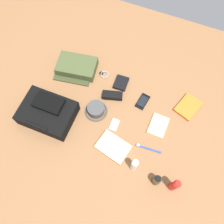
{
  "coord_description": "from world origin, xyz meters",
  "views": [
    {
      "loc": [
        -0.24,
        0.58,
        1.5
      ],
      "look_at": [
        0.0,
        0.0,
        0.04
      ],
      "focal_mm": 38.42,
      "sensor_mm": 36.0,
      "label": 1
    }
  ],
  "objects_px": {
    "paperback_novel": "(188,107)",
    "sunglasses_case": "(112,95)",
    "backpack": "(48,112)",
    "toothpaste_tube": "(134,165)",
    "folded_towel": "(113,147)",
    "wristwatch": "(104,74)",
    "sunscreen_spray": "(174,185)",
    "media_player": "(114,125)",
    "bucket_hat": "(96,110)",
    "cell_phone": "(143,101)",
    "wallet": "(121,83)",
    "toothbrush": "(147,148)",
    "cologne_bottle": "(157,180)",
    "toiletry_pouch": "(77,67)",
    "notepad": "(158,126)"
  },
  "relations": [
    {
      "from": "toothpaste_tube",
      "to": "toothbrush",
      "type": "height_order",
      "value": "toothpaste_tube"
    },
    {
      "from": "toothpaste_tube",
      "to": "paperback_novel",
      "type": "distance_m",
      "value": 0.57
    },
    {
      "from": "toothbrush",
      "to": "toothpaste_tube",
      "type": "bearing_deg",
      "value": 75.44
    },
    {
      "from": "sunscreen_spray",
      "to": "folded_towel",
      "type": "xyz_separation_m",
      "value": [
        0.41,
        -0.09,
        -0.07
      ]
    },
    {
      "from": "wristwatch",
      "to": "backpack",
      "type": "bearing_deg",
      "value": 64.02
    },
    {
      "from": "wallet",
      "to": "toothbrush",
      "type": "bearing_deg",
      "value": 127.45
    },
    {
      "from": "cologne_bottle",
      "to": "wallet",
      "type": "height_order",
      "value": "cologne_bottle"
    },
    {
      "from": "media_player",
      "to": "sunscreen_spray",
      "type": "bearing_deg",
      "value": 152.93
    },
    {
      "from": "toiletry_pouch",
      "to": "cell_phone",
      "type": "distance_m",
      "value": 0.54
    },
    {
      "from": "sunglasses_case",
      "to": "media_player",
      "type": "bearing_deg",
      "value": 99.2
    },
    {
      "from": "wallet",
      "to": "sunglasses_case",
      "type": "xyz_separation_m",
      "value": [
        0.02,
        0.12,
        0.01
      ]
    },
    {
      "from": "paperback_novel",
      "to": "backpack",
      "type": "bearing_deg",
      "value": 26.05
    },
    {
      "from": "wristwatch",
      "to": "folded_towel",
      "type": "bearing_deg",
      "value": 119.13
    },
    {
      "from": "backpack",
      "to": "sunscreen_spray",
      "type": "xyz_separation_m",
      "value": [
        -0.9,
        0.13,
        0.03
      ]
    },
    {
      "from": "backpack",
      "to": "toiletry_pouch",
      "type": "relative_size",
      "value": 1.14
    },
    {
      "from": "backpack",
      "to": "toothpaste_tube",
      "type": "distance_m",
      "value": 0.66
    },
    {
      "from": "notepad",
      "to": "toothpaste_tube",
      "type": "bearing_deg",
      "value": 80.73
    },
    {
      "from": "folded_towel",
      "to": "sunglasses_case",
      "type": "bearing_deg",
      "value": -66.92
    },
    {
      "from": "bucket_hat",
      "to": "sunglasses_case",
      "type": "bearing_deg",
      "value": -112.71
    },
    {
      "from": "toothpaste_tube",
      "to": "sunglasses_case",
      "type": "height_order",
      "value": "toothpaste_tube"
    },
    {
      "from": "toothpaste_tube",
      "to": "bucket_hat",
      "type": "bearing_deg",
      "value": -35.45
    },
    {
      "from": "toiletry_pouch",
      "to": "toothbrush",
      "type": "relative_size",
      "value": 1.82
    },
    {
      "from": "toothpaste_tube",
      "to": "sunscreen_spray",
      "type": "bearing_deg",
      "value": 174.95
    },
    {
      "from": "folded_towel",
      "to": "cell_phone",
      "type": "bearing_deg",
      "value": -99.72
    },
    {
      "from": "cologne_bottle",
      "to": "toothbrush",
      "type": "height_order",
      "value": "cologne_bottle"
    },
    {
      "from": "toothpaste_tube",
      "to": "cell_phone",
      "type": "height_order",
      "value": "toothpaste_tube"
    },
    {
      "from": "media_player",
      "to": "wallet",
      "type": "bearing_deg",
      "value": -76.53
    },
    {
      "from": "sunscreen_spray",
      "to": "sunglasses_case",
      "type": "distance_m",
      "value": 0.71
    },
    {
      "from": "backpack",
      "to": "cologne_bottle",
      "type": "xyz_separation_m",
      "value": [
        -0.8,
        0.14,
        -0.0
      ]
    },
    {
      "from": "toothbrush",
      "to": "wallet",
      "type": "bearing_deg",
      "value": -49.38
    },
    {
      "from": "cell_phone",
      "to": "wallet",
      "type": "height_order",
      "value": "wallet"
    },
    {
      "from": "paperback_novel",
      "to": "sunglasses_case",
      "type": "height_order",
      "value": "sunglasses_case"
    },
    {
      "from": "backpack",
      "to": "toothpaste_tube",
      "type": "bearing_deg",
      "value": 170.2
    },
    {
      "from": "folded_towel",
      "to": "sunglasses_case",
      "type": "relative_size",
      "value": 1.43
    },
    {
      "from": "backpack",
      "to": "toothpaste_tube",
      "type": "relative_size",
      "value": 2.1
    },
    {
      "from": "backpack",
      "to": "toiletry_pouch",
      "type": "distance_m",
      "value": 0.4
    },
    {
      "from": "cell_phone",
      "to": "wallet",
      "type": "distance_m",
      "value": 0.21
    },
    {
      "from": "backpack",
      "to": "sunscreen_spray",
      "type": "relative_size",
      "value": 2.01
    },
    {
      "from": "bucket_hat",
      "to": "media_player",
      "type": "height_order",
      "value": "bucket_hat"
    },
    {
      "from": "paperback_novel",
      "to": "sunglasses_case",
      "type": "distance_m",
      "value": 0.52
    },
    {
      "from": "cologne_bottle",
      "to": "folded_towel",
      "type": "relative_size",
      "value": 0.54
    },
    {
      "from": "backpack",
      "to": "bucket_hat",
      "type": "bearing_deg",
      "value": -151.76
    },
    {
      "from": "bucket_hat",
      "to": "toothbrush",
      "type": "height_order",
      "value": "bucket_hat"
    },
    {
      "from": "bucket_hat",
      "to": "sunglasses_case",
      "type": "xyz_separation_m",
      "value": [
        -0.06,
        -0.15,
        -0.01
      ]
    },
    {
      "from": "backpack",
      "to": "paperback_novel",
      "type": "bearing_deg",
      "value": -153.95
    },
    {
      "from": "paperback_novel",
      "to": "media_player",
      "type": "bearing_deg",
      "value": 36.67
    },
    {
      "from": "backpack",
      "to": "notepad",
      "type": "relative_size",
      "value": 2.3
    },
    {
      "from": "paperback_novel",
      "to": "wristwatch",
      "type": "bearing_deg",
      "value": -2.2
    },
    {
      "from": "bucket_hat",
      "to": "toothpaste_tube",
      "type": "bearing_deg",
      "value": 144.55
    },
    {
      "from": "paperback_novel",
      "to": "media_player",
      "type": "distance_m",
      "value": 0.52
    }
  ]
}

